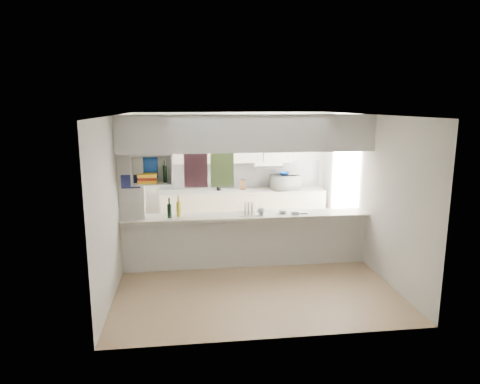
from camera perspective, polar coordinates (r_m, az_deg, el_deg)
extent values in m
plane|color=tan|center=(7.59, 0.91, -9.76)|extent=(4.80, 4.80, 0.00)
plane|color=white|center=(7.07, 0.98, 10.28)|extent=(4.80, 4.80, 0.00)
plane|color=silver|center=(9.56, -1.08, 2.79)|extent=(4.20, 0.00, 4.20)
plane|color=silver|center=(7.23, -15.77, -0.52)|extent=(0.00, 4.80, 4.80)
plane|color=silver|center=(7.79, 16.42, 0.29)|extent=(0.00, 4.80, 4.80)
cube|color=silver|center=(7.44, 0.92, -6.60)|extent=(4.20, 0.15, 0.88)
cube|color=beige|center=(7.31, 0.93, -3.17)|extent=(4.20, 0.50, 0.04)
cube|color=white|center=(7.08, 0.97, 7.85)|extent=(4.20, 0.50, 0.60)
cube|color=silver|center=(7.20, -14.20, -0.48)|extent=(0.40, 0.18, 2.60)
cube|color=#191E4C|center=(7.06, -14.39, 1.35)|extent=(0.30, 0.01, 0.22)
cube|color=white|center=(7.11, -14.30, -0.48)|extent=(0.30, 0.01, 0.24)
cube|color=#321622|center=(7.30, -5.93, 3.00)|extent=(0.40, 0.02, 0.62)
cube|color=#1B7A62|center=(7.32, -2.40, 3.08)|extent=(0.40, 0.02, 0.62)
cube|color=white|center=(7.03, -11.55, 1.12)|extent=(0.65, 0.35, 0.02)
cube|color=white|center=(6.96, -11.71, 4.96)|extent=(0.65, 0.35, 0.02)
cube|color=white|center=(7.15, -11.53, 3.22)|extent=(0.65, 0.02, 0.50)
cube|color=white|center=(7.02, -14.17, 2.95)|extent=(0.02, 0.35, 0.50)
cube|color=white|center=(6.97, -9.07, 3.10)|extent=(0.02, 0.35, 0.50)
cube|color=#F0AE1A|center=(7.03, -12.21, 1.40)|extent=(0.30, 0.24, 0.05)
cube|color=red|center=(7.02, -12.23, 1.80)|extent=(0.28, 0.22, 0.05)
cube|color=#F0AE1A|center=(7.01, -12.25, 2.20)|extent=(0.30, 0.24, 0.05)
cube|color=#0E3E9D|center=(7.12, -11.96, 3.17)|extent=(0.26, 0.02, 0.34)
cylinder|color=black|center=(6.99, -9.97, 2.39)|extent=(0.06, 0.06, 0.28)
cube|color=beige|center=(9.46, 0.34, -2.56)|extent=(3.60, 0.60, 0.90)
cube|color=beige|center=(9.36, 0.34, 0.15)|extent=(3.60, 0.63, 0.03)
cube|color=silver|center=(9.58, 0.12, 2.33)|extent=(3.60, 0.03, 0.60)
cube|color=beige|center=(9.32, -0.98, 6.16)|extent=(2.62, 0.34, 0.72)
cube|color=white|center=(9.41, 3.63, 3.73)|extent=(0.60, 0.46, 0.12)
cube|color=silver|center=(9.19, 3.89, 3.32)|extent=(0.60, 0.02, 0.05)
imported|color=white|center=(9.47, 6.07, 1.31)|extent=(0.65, 0.50, 0.33)
imported|color=#0E3E9D|center=(9.45, 5.92, 2.47)|extent=(0.23, 0.23, 0.06)
cube|color=silver|center=(7.33, 1.46, -2.90)|extent=(0.43, 0.33, 0.01)
cylinder|color=white|center=(7.29, 0.65, -2.08)|extent=(0.02, 0.21, 0.21)
cylinder|color=white|center=(7.30, 1.14, -2.07)|extent=(0.02, 0.21, 0.21)
cylinder|color=white|center=(7.31, 1.63, -2.06)|extent=(0.02, 0.21, 0.21)
imported|color=white|center=(7.27, 2.81, -2.58)|extent=(0.16, 0.16, 0.10)
cylinder|color=black|center=(7.16, -9.39, -2.52)|extent=(0.07, 0.07, 0.23)
cylinder|color=black|center=(7.12, -9.44, -1.19)|extent=(0.03, 0.03, 0.11)
cylinder|color=#A0961A|center=(7.23, -8.18, -2.27)|extent=(0.07, 0.07, 0.25)
cylinder|color=#A0961A|center=(7.19, -8.22, -0.89)|extent=(0.03, 0.03, 0.11)
cylinder|color=silver|center=(7.40, 5.71, -2.61)|extent=(0.13, 0.13, 0.07)
cube|color=silver|center=(7.35, 7.31, -2.78)|extent=(0.13, 0.09, 0.06)
cube|color=black|center=(7.43, 8.46, -2.85)|extent=(0.14, 0.07, 0.01)
cylinder|color=black|center=(9.34, -2.84, 0.65)|extent=(0.10, 0.10, 0.14)
cube|color=#54391C|center=(9.42, 0.40, 0.98)|extent=(0.13, 0.11, 0.22)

